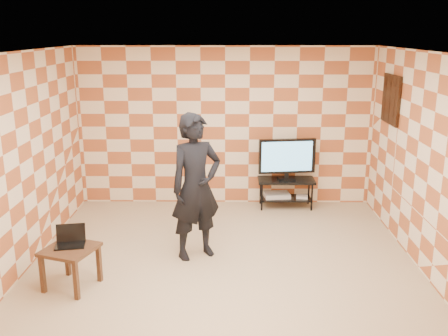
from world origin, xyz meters
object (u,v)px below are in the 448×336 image
Objects in this scene: person at (196,187)px; tv_stand at (286,187)px; tv at (287,157)px; side_table at (70,255)px.

tv_stand is at bearing 24.18° from person.
tv is (-0.00, -0.00, 0.52)m from tv_stand.
tv_stand is at bearing 82.83° from tv.
tv is at bearing -97.17° from tv_stand.
tv_stand is 1.37× the size of side_table.
tv_stand is 0.52m from tv.
side_table is 0.36× the size of person.
person is (-1.40, -1.92, 0.08)m from tv.
person reaches higher than side_table.
tv is 4.00m from side_table.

